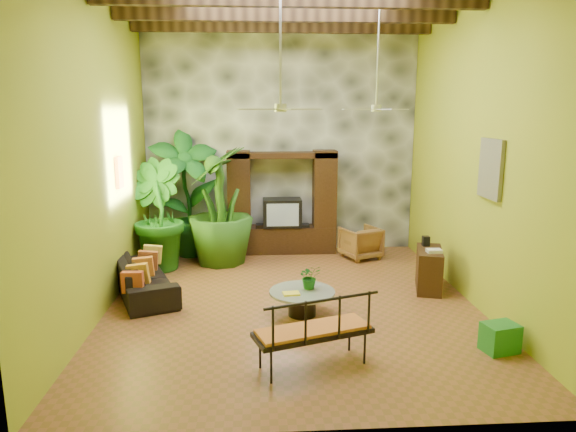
{
  "coord_description": "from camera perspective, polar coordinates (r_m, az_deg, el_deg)",
  "views": [
    {
      "loc": [
        -0.58,
        -8.1,
        3.18
      ],
      "look_at": [
        -0.05,
        0.2,
        1.45
      ],
      "focal_mm": 32.0,
      "sensor_mm": 36.0,
      "label": 1
    }
  ],
  "objects": [
    {
      "name": "wall_art_mask",
      "position": [
        9.46,
        -18.24,
        4.63
      ],
      "size": [
        0.06,
        0.32,
        0.55
      ],
      "primitive_type": "cube",
      "color": "gold",
      "rests_on": "left_wall"
    },
    {
      "name": "tall_plant_c",
      "position": [
        10.7,
        -7.58,
        1.14
      ],
      "size": [
        1.44,
        1.44,
        2.45
      ],
      "primitive_type": "imported",
      "rotation": [
        0.0,
        0.0,
        4.67
      ],
      "color": "#275817",
      "rests_on": "ground"
    },
    {
      "name": "wall_art_painting",
      "position": [
        8.33,
        21.6,
        4.89
      ],
      "size": [
        0.06,
        0.7,
        0.9
      ],
      "primitive_type": "cube",
      "color": "#27698F",
      "rests_on": "right_wall"
    },
    {
      "name": "stone_accent_wall",
      "position": [
        11.57,
        -0.76,
        8.4
      ],
      "size": [
        5.98,
        0.1,
        4.98
      ],
      "primitive_type": "cube",
      "color": "#3C3F44",
      "rests_on": "ground"
    },
    {
      "name": "side_console",
      "position": [
        9.56,
        15.39,
        -5.75
      ],
      "size": [
        0.65,
        1.01,
        0.74
      ],
      "primitive_type": "cube",
      "rotation": [
        0.0,
        0.0,
        -0.27
      ],
      "color": "#351C11",
      "rests_on": "ground"
    },
    {
      "name": "tall_plant_a",
      "position": [
        11.32,
        -11.25,
        2.47
      ],
      "size": [
        1.72,
        1.42,
        2.79
      ],
      "primitive_type": "imported",
      "rotation": [
        0.0,
        0.0,
        0.33
      ],
      "color": "#1B6923",
      "rests_on": "ground"
    },
    {
      "name": "iron_bench",
      "position": [
        6.46,
        2.88,
        -12.36
      ],
      "size": [
        1.57,
        1.0,
        0.57
      ],
      "rotation": [
        0.0,
        0.0,
        0.33
      ],
      "color": "black",
      "rests_on": "ground"
    },
    {
      "name": "green_bin",
      "position": [
        7.58,
        22.49,
        -12.38
      ],
      "size": [
        0.51,
        0.43,
        0.39
      ],
      "primitive_type": "cube",
      "rotation": [
        0.0,
        0.0,
        0.23
      ],
      "color": "#1F7727",
      "rests_on": "ground"
    },
    {
      "name": "coffee_table",
      "position": [
        8.14,
        1.58,
        -9.26
      ],
      "size": [
        1.03,
        1.03,
        0.4
      ],
      "rotation": [
        0.0,
        0.0,
        0.05
      ],
      "color": "black",
      "rests_on": "ground"
    },
    {
      "name": "right_wall",
      "position": [
        8.88,
        20.3,
        6.66
      ],
      "size": [
        0.02,
        7.0,
        5.0
      ],
      "primitive_type": "cube",
      "color": "gold",
      "rests_on": "ground"
    },
    {
      "name": "sofa",
      "position": [
        9.34,
        -15.7,
        -6.6
      ],
      "size": [
        1.53,
        2.26,
        0.62
      ],
      "primitive_type": "imported",
      "rotation": [
        0.0,
        0.0,
        1.94
      ],
      "color": "black",
      "rests_on": "ground"
    },
    {
      "name": "wicker_armchair",
      "position": [
        11.27,
        8.07,
        -2.93
      ],
      "size": [
        0.97,
        0.98,
        0.69
      ],
      "primitive_type": "imported",
      "rotation": [
        0.0,
        0.0,
        3.54
      ],
      "color": "olive",
      "rests_on": "ground"
    },
    {
      "name": "tall_plant_b",
      "position": [
        10.6,
        -14.48,
        0.14
      ],
      "size": [
        1.55,
        1.57,
        2.22
      ],
      "primitive_type": "imported",
      "rotation": [
        0.0,
        0.0,
        2.3
      ],
      "color": "#1F6B1C",
      "rests_on": "ground"
    },
    {
      "name": "ceiling_fan_front",
      "position": [
        7.71,
        -0.84,
        13.43
      ],
      "size": [
        1.28,
        1.28,
        1.86
      ],
      "color": "#BABABF",
      "rests_on": "ceiling"
    },
    {
      "name": "ceiling_fan_back",
      "position": [
        9.55,
        9.81,
        12.94
      ],
      "size": [
        1.28,
        1.28,
        1.86
      ],
      "color": "#BABABF",
      "rests_on": "ceiling"
    },
    {
      "name": "left_wall",
      "position": [
        8.48,
        -20.35,
        6.45
      ],
      "size": [
        0.02,
        7.0,
        5.0
      ],
      "primitive_type": "cube",
      "color": "gold",
      "rests_on": "ground"
    },
    {
      "name": "ground",
      "position": [
        8.71,
        0.43,
        -9.62
      ],
      "size": [
        7.0,
        7.0,
        0.0
      ],
      "primitive_type": "plane",
      "color": "brown",
      "rests_on": "ground"
    },
    {
      "name": "centerpiece_plant",
      "position": [
        8.15,
        2.43,
        -6.75
      ],
      "size": [
        0.41,
        0.37,
        0.39
      ],
      "primitive_type": "imported",
      "rotation": [
        0.0,
        0.0,
        0.22
      ],
      "color": "#175616",
      "rests_on": "coffee_table"
    },
    {
      "name": "back_wall",
      "position": [
        11.63,
        -0.77,
        8.42
      ],
      "size": [
        6.0,
        0.02,
        5.0
      ],
      "primitive_type": "cube",
      "color": "gold",
      "rests_on": "ground"
    },
    {
      "name": "entertainment_center",
      "position": [
        11.46,
        -0.66,
        0.63
      ],
      "size": [
        2.4,
        0.55,
        2.3
      ],
      "color": "black",
      "rests_on": "ground"
    },
    {
      "name": "yellow_tray",
      "position": [
        7.94,
        0.37,
        -8.61
      ],
      "size": [
        0.27,
        0.21,
        0.03
      ],
      "primitive_type": "cube",
      "rotation": [
        0.0,
        0.0,
        0.11
      ],
      "color": "gold",
      "rests_on": "coffee_table"
    }
  ]
}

